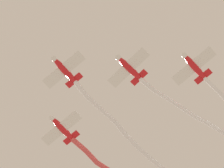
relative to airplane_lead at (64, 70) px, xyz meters
The scene contains 6 objects.
airplane_lead is the anchor object (origin of this frame).
smoke_trail_lead 17.15m from the airplane_lead, behind, with size 29.34×4.56×1.85m.
airplane_left_wing 10.22m from the airplane_lead, 123.96° to the left, with size 5.96×7.90×1.95m.
smoke_trail_left_wing 24.50m from the airplane_lead, 148.41° to the left, with size 25.07×9.27×5.36m.
airplane_right_wing 10.24m from the airplane_lead, 140.05° to the right, with size 5.87×7.83×1.95m.
airplane_slot 20.46m from the airplane_lead, 123.93° to the left, with size 5.90×7.86×1.95m.
Camera 1 is at (10.52, 17.71, 7.17)m, focal length 83.76 mm.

